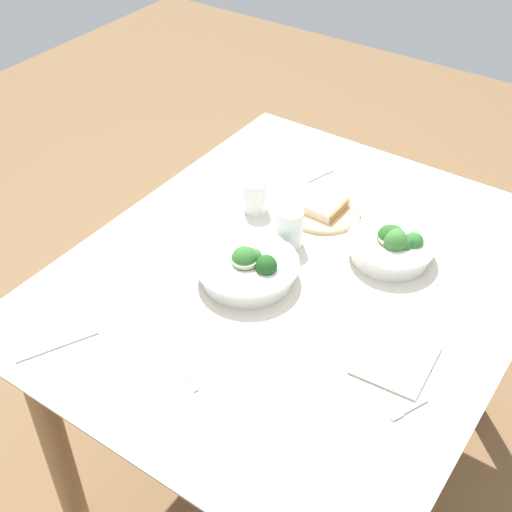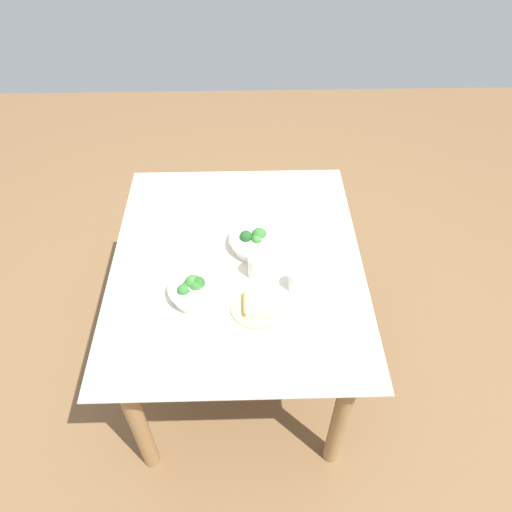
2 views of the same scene
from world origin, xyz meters
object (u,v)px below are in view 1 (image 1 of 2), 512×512
broccoli_bowl_near (392,245)px  water_glass_side (255,196)px  broccoli_bowl_far (248,268)px  napkin_folded_upper (396,360)px  fork_by_far_bowl (407,410)px  water_glass_center (290,228)px  table_knife_left (57,346)px  bread_side_plate (323,208)px  table_knife_right (178,360)px  fork_by_near_bowl (322,175)px

broccoli_bowl_near → water_glass_side: bearing=93.5°
broccoli_bowl_far → napkin_folded_upper: (-0.04, -0.41, -0.03)m
broccoli_bowl_near → fork_by_far_bowl: (-0.41, -0.24, -0.04)m
water_glass_center → table_knife_left: bearing=159.4°
table_knife_left → bread_side_plate: bearing=10.3°
fork_by_far_bowl → table_knife_right: 0.48m
napkin_folded_upper → fork_by_far_bowl: bearing=-144.5°
fork_by_near_bowl → table_knife_left: bearing=-171.9°
broccoli_bowl_far → table_knife_right: size_ratio=1.32×
water_glass_center → table_knife_right: (-0.47, -0.02, -0.05)m
water_glass_center → water_glass_side: (0.07, 0.16, -0.01)m
fork_by_far_bowl → table_knife_left: 0.75m
water_glass_side → fork_by_far_bowl: 0.74m
fork_by_far_bowl → broccoli_bowl_near: bearing=-125.5°
napkin_folded_upper → table_knife_right: bearing=124.6°
water_glass_side → fork_by_far_bowl: water_glass_side is taller
fork_by_far_bowl → table_knife_left: same height
broccoli_bowl_near → water_glass_side: 0.40m
table_knife_right → napkin_folded_upper: size_ratio=1.11×
water_glass_side → water_glass_center: bearing=-115.2°
water_glass_side → napkin_folded_upper: water_glass_side is taller
table_knife_right → napkin_folded_upper: 0.46m
water_glass_side → broccoli_bowl_near: bearing=-86.5°
fork_by_far_bowl → napkin_folded_upper: size_ratio=0.53×
water_glass_center → napkin_folded_upper: water_glass_center is taller
fork_by_near_bowl → fork_by_far_bowl: bearing=-122.1°
broccoli_bowl_far → fork_by_far_bowl: broccoli_bowl_far is taller
water_glass_center → fork_by_near_bowl: size_ratio=1.01×
broccoli_bowl_near → table_knife_right: size_ratio=1.16×
water_glass_side → table_knife_left: 0.67m
bread_side_plate → fork_by_near_bowl: bearing=31.7°
water_glass_center → fork_by_far_bowl: 0.57m
bread_side_plate → table_knife_left: bearing=163.6°
napkin_folded_upper → broccoli_bowl_far: bearing=84.6°
bread_side_plate → table_knife_right: bread_side_plate is taller
water_glass_center → fork_by_far_bowl: (-0.31, -0.48, -0.05)m
fork_by_near_bowl → table_knife_left: 0.92m
broccoli_bowl_near → table_knife_right: bearing=159.0°
water_glass_center → table_knife_right: 0.47m
fork_by_far_bowl → table_knife_right: size_ratio=0.48×
water_glass_side → bread_side_plate: bearing=-59.5°
broccoli_bowl_far → bread_side_plate: broccoli_bowl_far is taller
bread_side_plate → table_knife_right: 0.64m
fork_by_near_bowl → napkin_folded_upper: size_ratio=0.61×
bread_side_plate → table_knife_left: size_ratio=1.13×
bread_side_plate → napkin_folded_upper: (-0.38, -0.40, -0.01)m
broccoli_bowl_near → water_glass_side: broccoli_bowl_near is taller
bread_side_plate → water_glass_center: (-0.17, 0.00, 0.04)m
bread_side_plate → fork_by_far_bowl: size_ratio=2.31×
table_knife_right → napkin_folded_upper: napkin_folded_upper is taller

